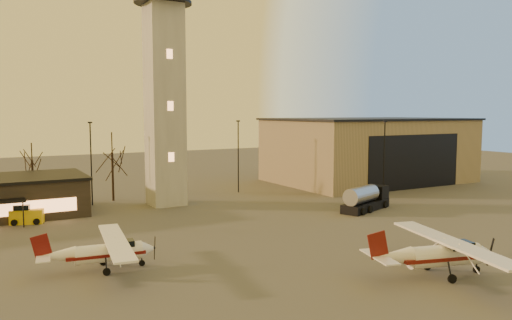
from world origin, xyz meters
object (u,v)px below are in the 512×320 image
at_px(control_tower, 164,70).
at_px(hangar, 368,150).
at_px(cessna_rear, 111,255).
at_px(cessna_front, 446,259).
at_px(fuel_truck, 366,200).
at_px(service_cart, 27,216).

relative_size(control_tower, hangar, 1.07).
distance_m(control_tower, cessna_rear, 29.61).
bearing_deg(cessna_front, fuel_truck, 76.91).
bearing_deg(cessna_front, control_tower, 117.81).
height_order(control_tower, cessna_rear, control_tower).
height_order(control_tower, cessna_front, control_tower).
bearing_deg(service_cart, cessna_front, -36.46).
xyz_separation_m(hangar, service_cart, (-51.88, -6.96, -4.40)).
relative_size(hangar, fuel_truck, 3.80).
distance_m(control_tower, cessna_front, 39.04).
height_order(cessna_rear, service_cart, cessna_rear).
height_order(cessna_front, service_cart, cessna_front).
relative_size(control_tower, fuel_truck, 4.05).
distance_m(hangar, fuel_truck, 25.66).
relative_size(hangar, service_cart, 8.83).
relative_size(control_tower, cessna_rear, 2.92).
distance_m(hangar, cessna_rear, 54.87).
distance_m(control_tower, hangar, 37.90).
xyz_separation_m(cessna_rear, service_cart, (-3.93, 19.40, -0.30)).
distance_m(cessna_front, cessna_rear, 23.59).
bearing_deg(control_tower, service_cart, -169.37).
bearing_deg(hangar, service_cart, -172.36).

